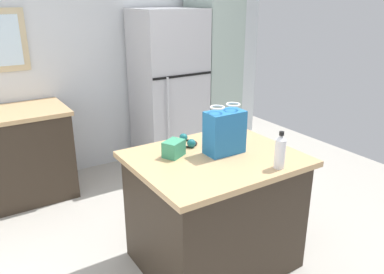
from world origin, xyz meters
name	(u,v)px	position (x,y,z in m)	size (l,w,h in m)	color
ground	(193,269)	(0.00, 0.00, 0.00)	(5.96, 5.96, 0.00)	#ADA89E
back_wall	(80,56)	(-0.01, 2.25, 1.31)	(4.97, 0.13, 2.61)	silver
kitchen_island	(214,210)	(0.19, 0.01, 0.44)	(1.14, 0.94, 0.87)	#33281E
refrigerator	(169,90)	(0.85, 1.85, 0.90)	(0.74, 0.68, 1.79)	#B7B7BC
tall_cabinet	(213,74)	(1.48, 1.85, 1.02)	(0.47, 0.60, 2.04)	#9EB2A8
shopping_bag	(225,132)	(0.28, 0.03, 1.03)	(0.27, 0.16, 0.35)	#236BAD
small_box	(174,149)	(-0.06, 0.17, 0.93)	(0.15, 0.11, 0.11)	#388E66
bottle	(280,152)	(0.42, -0.37, 0.98)	(0.07, 0.07, 0.25)	white
ear_defenders	(187,141)	(0.14, 0.31, 0.89)	(0.17, 0.20, 0.06)	black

